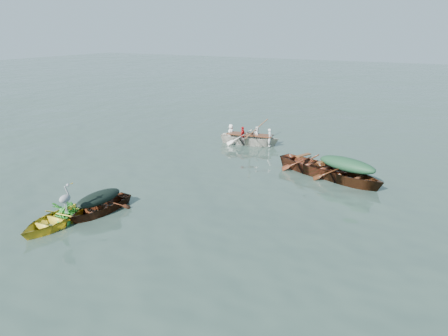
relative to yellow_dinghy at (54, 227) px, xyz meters
The scene contains 13 objects.
ground 5.07m from the yellow_dinghy, 47.04° to the left, with size 140.00×140.00×0.00m, color #30433A.
yellow_dinghy is the anchor object (origin of this frame).
dark_covered_boat 1.54m from the yellow_dinghy, 71.84° to the left, with size 1.19×3.19×0.77m, color #4F2512.
green_tarp_boat 10.70m from the yellow_dinghy, 50.72° to the left, with size 1.37×4.40×1.03m, color #43240F.
open_wooden_boat 10.25m from the yellow_dinghy, 58.84° to the left, with size 1.43×4.61×1.09m, color maroon.
rowed_boat 11.79m from the yellow_dinghy, 85.42° to the left, with size 1.29×4.31×1.03m, color silver.
dark_tarp_cover 1.64m from the yellow_dinghy, 71.84° to the left, with size 0.65×1.76×0.40m, color black.
green_tarp_cover 10.73m from the yellow_dinghy, 50.72° to the left, with size 0.75×2.42×0.52m, color #183C23.
thwart_benches 10.26m from the yellow_dinghy, 58.84° to the left, with size 0.86×2.30×0.04m, color #552D13, non-canonical shape.
heron 1.02m from the yellow_dinghy, ahead, with size 0.28×0.40×0.92m, color gray, non-canonical shape.
dinghy_weeds 0.89m from the yellow_dinghy, 90.67° to the left, with size 0.70×0.90×0.60m, color #1B681C.
rowers 11.82m from the yellow_dinghy, 85.42° to the left, with size 1.16×3.02×0.76m, color silver.
oars 11.80m from the yellow_dinghy, 85.42° to the left, with size 2.60×0.60×0.06m, color brown, non-canonical shape.
Camera 1 is at (6.98, -11.76, 5.79)m, focal length 35.00 mm.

